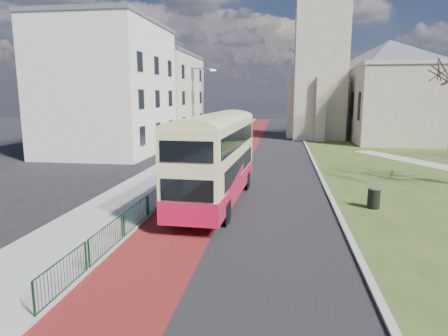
# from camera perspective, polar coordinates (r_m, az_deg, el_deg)

# --- Properties ---
(ground) EXTENTS (160.00, 160.00, 0.00)m
(ground) POSITION_cam_1_polar(r_m,az_deg,el_deg) (17.93, -2.70, -8.40)
(ground) COLOR black
(ground) RESTS_ON ground
(road_carriageway) EXTENTS (9.00, 120.00, 0.01)m
(road_carriageway) POSITION_cam_1_polar(r_m,az_deg,el_deg) (37.16, 5.40, 1.41)
(road_carriageway) COLOR black
(road_carriageway) RESTS_ON ground
(bus_lane) EXTENTS (3.40, 120.00, 0.01)m
(bus_lane) POSITION_cam_1_polar(r_m,az_deg,el_deg) (37.38, 1.27, 1.51)
(bus_lane) COLOR #591414
(bus_lane) RESTS_ON ground
(pavement_west) EXTENTS (4.00, 120.00, 0.12)m
(pavement_west) POSITION_cam_1_polar(r_m,az_deg,el_deg) (38.01, -4.43, 1.72)
(pavement_west) COLOR gray
(pavement_west) RESTS_ON ground
(kerb_west) EXTENTS (0.25, 120.00, 0.13)m
(kerb_west) POSITION_cam_1_polar(r_m,az_deg,el_deg) (37.63, -1.46, 1.66)
(kerb_west) COLOR #999993
(kerb_west) RESTS_ON ground
(kerb_east) EXTENTS (0.25, 80.00, 0.13)m
(kerb_east) POSITION_cam_1_polar(r_m,az_deg,el_deg) (39.19, 12.29, 1.78)
(kerb_east) COLOR #999993
(kerb_east) RESTS_ON ground
(pedestrian_railing) EXTENTS (0.07, 24.00, 1.12)m
(pedestrian_railing) POSITION_cam_1_polar(r_m,az_deg,el_deg) (22.20, -8.26, -3.32)
(pedestrian_railing) COLOR #0C371A
(pedestrian_railing) RESTS_ON ground
(gothic_church) EXTENTS (16.38, 18.00, 40.00)m
(gothic_church) POSITION_cam_1_polar(r_m,az_deg,el_deg) (55.94, 18.59, 17.43)
(gothic_church) COLOR gray
(gothic_church) RESTS_ON ground
(street_block_near) EXTENTS (10.30, 14.30, 13.00)m
(street_block_near) POSITION_cam_1_polar(r_m,az_deg,el_deg) (42.34, -16.15, 10.99)
(street_block_near) COLOR beige
(street_block_near) RESTS_ON ground
(street_block_far) EXTENTS (10.30, 16.30, 11.50)m
(street_block_far) POSITION_cam_1_polar(r_m,az_deg,el_deg) (57.32, -9.47, 10.24)
(street_block_far) COLOR beige
(street_block_far) RESTS_ON ground
(streetlamp) EXTENTS (2.13, 0.18, 8.00)m
(streetlamp) POSITION_cam_1_polar(r_m,az_deg,el_deg) (35.51, -4.20, 8.46)
(streetlamp) COLOR gray
(streetlamp) RESTS_ON pavement_west
(bus) EXTENTS (3.08, 11.18, 4.63)m
(bus) POSITION_cam_1_polar(r_m,az_deg,el_deg) (21.10, -1.16, 1.85)
(bus) COLOR #B91133
(bus) RESTS_ON ground
(litter_bin) EXTENTS (0.76, 0.76, 1.08)m
(litter_bin) POSITION_cam_1_polar(r_m,az_deg,el_deg) (21.87, 20.62, -4.01)
(litter_bin) COLOR black
(litter_bin) RESTS_ON grass_green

